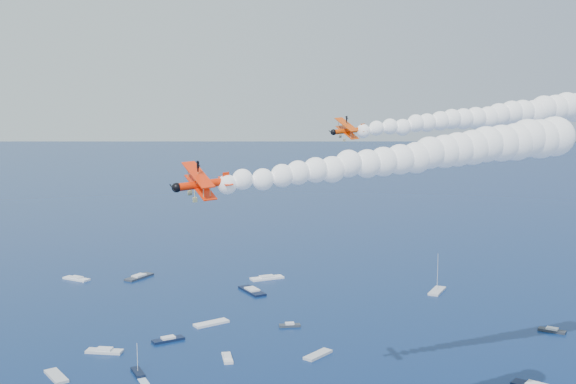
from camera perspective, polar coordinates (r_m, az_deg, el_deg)
name	(u,v)px	position (r m, az deg, el deg)	size (l,w,h in m)	color
biplane_lead	(348,131)	(126.34, 4.91, 4.96)	(6.59, 7.39, 4.45)	#E34204
biplane_trail	(202,184)	(88.98, -6.95, 0.62)	(7.56, 8.48, 5.11)	#FF2905
smoke_trail_lead	(494,116)	(141.22, 16.30, 5.93)	(60.90, 7.85, 10.94)	white
smoke_trail_trail	(407,157)	(101.77, 9.57, 2.80)	(60.55, 12.72, 10.94)	white
spectator_boats	(139,329)	(213.38, -11.99, -10.75)	(228.74, 163.02, 0.70)	black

